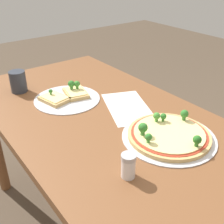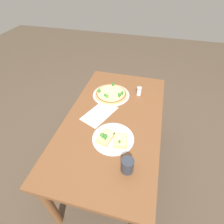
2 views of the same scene
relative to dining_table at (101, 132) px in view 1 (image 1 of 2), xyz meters
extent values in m
cube|color=brown|center=(0.00, 0.00, 0.07)|extent=(1.36, 0.76, 0.04)
cylinder|color=brown|center=(-0.62, 0.32, -0.28)|extent=(0.06, 0.06, 0.68)
cylinder|color=silver|center=(0.30, 0.10, 0.09)|extent=(0.34, 0.34, 0.00)
cylinder|color=tan|center=(0.30, 0.10, 0.10)|extent=(0.30, 0.30, 0.01)
cylinder|color=#B73823|center=(0.30, 0.10, 0.11)|extent=(0.27, 0.27, 0.00)
cylinder|color=#F4DB8E|center=(0.30, 0.10, 0.11)|extent=(0.25, 0.25, 0.00)
sphere|color=#479338|center=(0.21, 0.11, 0.14)|extent=(0.03, 0.03, 0.03)
cylinder|color=#51973E|center=(0.21, 0.11, 0.12)|extent=(0.01, 0.01, 0.01)
sphere|color=#286B23|center=(0.41, 0.11, 0.14)|extent=(0.03, 0.03, 0.03)
cylinder|color=#37742D|center=(0.41, 0.11, 0.12)|extent=(0.01, 0.01, 0.01)
sphere|color=#337A2D|center=(0.25, 0.01, 0.15)|extent=(0.03, 0.03, 0.03)
cylinder|color=#3F8136|center=(0.25, 0.01, 0.12)|extent=(0.02, 0.02, 0.02)
sphere|color=#337A2D|center=(0.27, 0.20, 0.14)|extent=(0.03, 0.03, 0.03)
cylinder|color=#3F8136|center=(0.27, 0.20, 0.12)|extent=(0.01, 0.01, 0.01)
sphere|color=#337A2D|center=(0.30, -0.01, 0.14)|extent=(0.03, 0.03, 0.03)
cylinder|color=#3F8136|center=(0.30, -0.01, 0.12)|extent=(0.01, 0.01, 0.01)
sphere|color=#337A2D|center=(0.23, 0.13, 0.14)|extent=(0.02, 0.02, 0.02)
cylinder|color=#3F8136|center=(0.23, 0.13, 0.12)|extent=(0.01, 0.01, 0.01)
cylinder|color=silver|center=(-0.20, -0.05, 0.09)|extent=(0.30, 0.30, 0.00)
cube|color=tan|center=(-0.21, -0.10, 0.10)|extent=(0.14, 0.12, 0.02)
cube|color=#F4DB8E|center=(-0.21, -0.10, 0.11)|extent=(0.12, 0.10, 0.00)
sphere|color=#337A2D|center=(-0.24, -0.10, 0.13)|extent=(0.02, 0.02, 0.02)
cylinder|color=#3F8136|center=(-0.24, -0.10, 0.12)|extent=(0.01, 0.01, 0.01)
cube|color=tan|center=(-0.21, 0.01, 0.10)|extent=(0.15, 0.12, 0.02)
cube|color=#F4DB8E|center=(-0.21, 0.01, 0.11)|extent=(0.13, 0.10, 0.00)
sphere|color=#337A2D|center=(-0.24, 0.00, 0.14)|extent=(0.03, 0.03, 0.03)
cylinder|color=#3F8136|center=(-0.24, 0.00, 0.12)|extent=(0.01, 0.01, 0.01)
sphere|color=#3D8933|center=(-0.23, 0.02, 0.14)|extent=(0.03, 0.03, 0.03)
cylinder|color=#488E3A|center=(-0.23, 0.02, 0.12)|extent=(0.01, 0.01, 0.01)
cylinder|color=#2D333D|center=(-0.41, -0.19, 0.14)|extent=(0.08, 0.08, 0.10)
cylinder|color=silver|center=(0.36, -0.15, 0.12)|extent=(0.04, 0.04, 0.06)
cylinder|color=#B2B2B7|center=(0.36, -0.15, 0.16)|extent=(0.04, 0.04, 0.01)
cube|color=white|center=(0.03, 0.13, 0.09)|extent=(0.34, 0.27, 0.00)
camera|label=1|loc=(0.84, -0.57, 0.67)|focal=45.00mm
camera|label=2|loc=(-0.96, -0.24, 1.08)|focal=28.00mm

